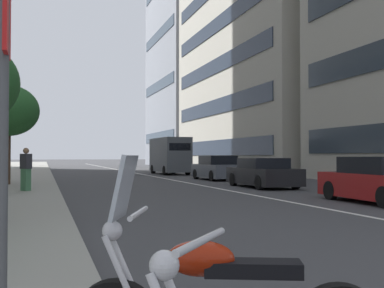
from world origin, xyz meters
TOP-DOWN VIEW (x-y plane):
  - lane_centre_stripe at (35.00, 0.00)m, footprint 110.00×0.16m
  - car_mid_block_traffic at (10.42, -2.50)m, footprint 4.25×2.02m
  - car_following_behind at (18.24, -2.26)m, footprint 4.51×1.95m
  - car_lead_in_lane at (25.39, -2.62)m, footprint 4.20×2.08m
  - delivery_van_ahead at (35.09, -2.16)m, footprint 5.53×2.17m
  - parking_sign_by_curb at (0.76, 7.66)m, footprint 0.32×0.06m
  - street_tree_mid_sidewalk at (21.60, 9.01)m, footprint 2.76×2.76m
  - pedestrian_on_plaza at (16.99, 8.08)m, footprint 0.48×0.45m
  - office_tower_far_left_down_avenue at (42.65, -18.25)m, footprint 27.56×18.90m

SIDE VIEW (x-z plane):
  - lane_centre_stripe at x=35.00m, z-range 0.00..0.01m
  - car_following_behind at x=18.24m, z-range -0.04..1.31m
  - car_mid_block_traffic at x=10.42m, z-range -0.04..1.40m
  - car_lead_in_lane at x=25.39m, z-range -0.05..1.43m
  - pedestrian_on_plaza at x=16.99m, z-range 0.15..1.76m
  - delivery_van_ahead at x=35.09m, z-range 0.09..2.96m
  - parking_sign_by_curb at x=0.76m, z-range 0.50..3.27m
  - street_tree_mid_sidewalk at x=21.60m, z-range 1.25..5.82m
  - office_tower_far_left_down_avenue at x=42.65m, z-range 0.00..28.27m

